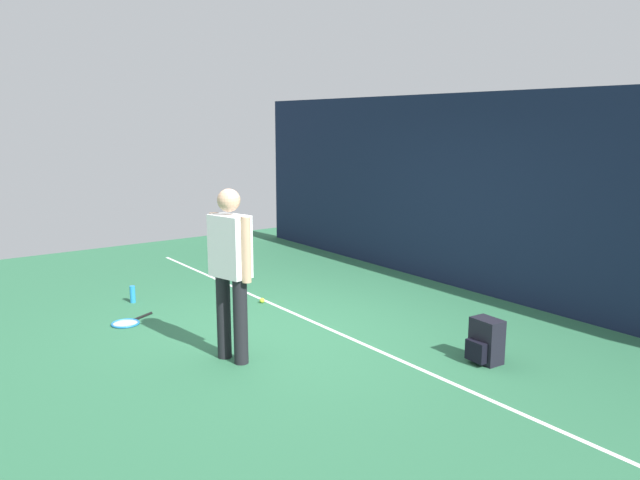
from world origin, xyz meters
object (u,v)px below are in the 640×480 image
tennis_player (231,265)px  backpack (485,342)px  tennis_racket (127,323)px  tennis_ball_near_player (262,300)px  water_bottle (133,294)px

tennis_player → backpack: size_ratio=3.86×
tennis_racket → tennis_ball_near_player: bearing=145.4°
tennis_racket → tennis_ball_near_player: (0.20, 1.71, 0.02)m
tennis_player → tennis_racket: bearing=-179.3°
water_bottle → tennis_ball_near_player: bearing=53.3°
tennis_player → tennis_racket: tennis_player is taller
tennis_player → tennis_ball_near_player: bearing=126.5°
tennis_racket → water_bottle: water_bottle is taller
tennis_racket → backpack: backpack is taller
tennis_player → backpack: (1.50, 1.96, -0.76)m
tennis_player → tennis_ball_near_player: 2.18m
tennis_racket → backpack: bearing=98.9°
backpack → tennis_ball_near_player: backpack is taller
tennis_racket → backpack: 4.04m
tennis_ball_near_player → backpack: bearing=13.3°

